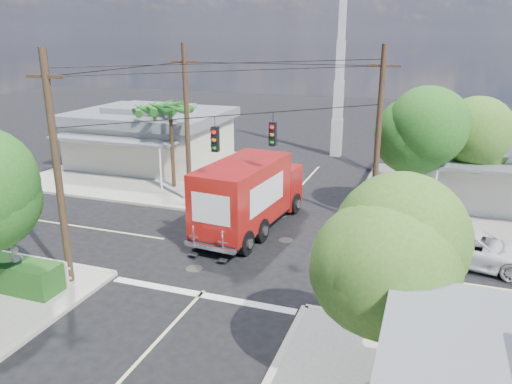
% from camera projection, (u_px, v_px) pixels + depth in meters
% --- Properties ---
extents(ground, '(120.00, 120.00, 0.00)m').
position_uv_depth(ground, '(241.00, 250.00, 22.72)').
color(ground, black).
rests_on(ground, ground).
extents(sidewalk_ne, '(14.12, 14.12, 0.14)m').
position_uv_depth(sidewalk_ne, '(483.00, 202.00, 29.01)').
color(sidewalk_ne, gray).
rests_on(sidewalk_ne, ground).
extents(sidewalk_nw, '(14.12, 14.12, 0.14)m').
position_uv_depth(sidewalk_nw, '(155.00, 170.00, 35.95)').
color(sidewalk_nw, gray).
rests_on(sidewalk_nw, ground).
extents(road_markings, '(32.00, 32.00, 0.01)m').
position_uv_depth(road_markings, '(229.00, 264.00, 21.40)').
color(road_markings, beige).
rests_on(road_markings, ground).
extents(building_nw, '(10.80, 10.20, 4.30)m').
position_uv_depth(building_nw, '(151.00, 136.00, 37.08)').
color(building_nw, beige).
rests_on(building_nw, sidewalk_nw).
extents(radio_tower, '(0.80, 0.80, 17.00)m').
position_uv_depth(radio_tower, '(339.00, 85.00, 38.83)').
color(radio_tower, silver).
rests_on(radio_tower, ground).
extents(tree_ne_front, '(4.21, 4.14, 6.66)m').
position_uv_depth(tree_ne_front, '(423.00, 131.00, 25.06)').
color(tree_ne_front, '#422D1C').
rests_on(tree_ne_front, sidewalk_ne).
extents(tree_ne_back, '(3.77, 3.66, 5.82)m').
position_uv_depth(tree_ne_back, '(474.00, 138.00, 26.38)').
color(tree_ne_back, '#422D1C').
rests_on(tree_ne_back, sidewalk_ne).
extents(tree_se, '(3.67, 3.54, 5.62)m').
position_uv_depth(tree_se, '(393.00, 254.00, 12.76)').
color(tree_se, '#422D1C').
rests_on(tree_se, sidewalk_se).
extents(palm_nw_front, '(3.01, 3.08, 5.59)m').
position_uv_depth(palm_nw_front, '(170.00, 109.00, 30.33)').
color(palm_nw_front, '#422D1C').
rests_on(palm_nw_front, sidewalk_nw).
extents(palm_nw_back, '(3.01, 3.08, 5.19)m').
position_uv_depth(palm_nw_back, '(155.00, 111.00, 32.43)').
color(palm_nw_back, '#422D1C').
rests_on(palm_nw_back, sidewalk_nw).
extents(utility_poles, '(12.00, 10.68, 9.00)m').
position_uv_depth(utility_poles, '(221.00, 141.00, 23.26)').
color(utility_poles, '#473321').
rests_on(utility_poles, ground).
extents(picket_fence, '(5.94, 0.06, 1.00)m').
position_uv_depth(picket_fence, '(9.00, 262.00, 19.97)').
color(picket_fence, silver).
rests_on(picket_fence, sidewalk_sw).
extents(vending_boxes, '(1.90, 0.50, 1.10)m').
position_uv_depth(vending_boxes, '(400.00, 209.00, 26.01)').
color(vending_boxes, '#A90815').
rests_on(vending_boxes, sidewalk_ne).
extents(delivery_truck, '(3.42, 8.59, 3.63)m').
position_uv_depth(delivery_truck, '(250.00, 194.00, 24.66)').
color(delivery_truck, black).
rests_on(delivery_truck, ground).
extents(parked_car, '(5.54, 3.25, 1.45)m').
position_uv_depth(parked_car, '(475.00, 248.00, 21.17)').
color(parked_car, silver).
rests_on(parked_car, ground).
extents(pedestrian, '(0.74, 0.66, 1.70)m').
position_uv_depth(pedestrian, '(17.00, 267.00, 18.84)').
color(pedestrian, beige).
rests_on(pedestrian, sidewalk_sw).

